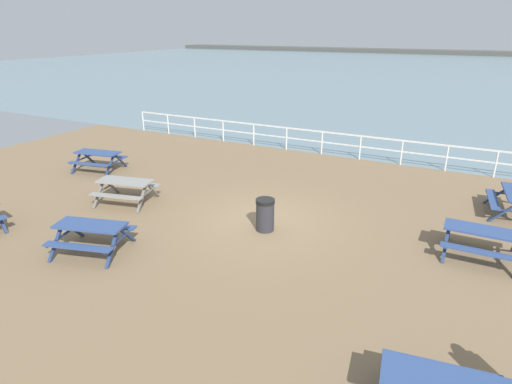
% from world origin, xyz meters
% --- Properties ---
extents(ground_plane, '(30.00, 24.00, 0.20)m').
position_xyz_m(ground_plane, '(0.00, 0.00, -0.10)').
color(ground_plane, '#846B4C').
extents(sea_band, '(142.00, 90.00, 0.01)m').
position_xyz_m(sea_band, '(0.00, 52.75, 0.00)').
color(sea_band, gray).
rests_on(sea_band, ground).
extents(distant_shoreline, '(142.00, 6.00, 1.80)m').
position_xyz_m(distant_shoreline, '(0.00, 95.75, 0.00)').
color(distant_shoreline, '#4C4C47').
rests_on(distant_shoreline, ground).
extents(seaward_railing, '(23.07, 0.07, 1.08)m').
position_xyz_m(seaward_railing, '(0.00, 7.75, 0.74)').
color(seaward_railing, white).
rests_on(seaward_railing, ground).
extents(picnic_table_near_left, '(2.05, 1.83, 0.80)m').
position_xyz_m(picnic_table_near_left, '(-8.16, 1.27, 0.58)').
color(picnic_table_near_left, '#334C84').
rests_on(picnic_table_near_left, ground).
extents(picnic_table_near_right, '(2.15, 1.94, 0.80)m').
position_xyz_m(picnic_table_near_right, '(-3.10, -3.77, 0.58)').
color(picnic_table_near_right, '#334C84').
rests_on(picnic_table_near_right, ground).
extents(picnic_table_far_left, '(2.10, 1.88, 0.80)m').
position_xyz_m(picnic_table_far_left, '(-4.71, -0.82, 0.58)').
color(picnic_table_far_left, gray).
rests_on(picnic_table_far_left, ground).
extents(picnic_table_corner, '(1.80, 1.54, 0.80)m').
position_xyz_m(picnic_table_corner, '(5.85, 0.54, 0.58)').
color(picnic_table_corner, '#334C84').
rests_on(picnic_table_corner, ground).
extents(litter_bin, '(0.55, 0.55, 0.95)m').
position_xyz_m(litter_bin, '(0.33, -0.56, 0.48)').
color(litter_bin, '#2D2D33').
rests_on(litter_bin, ground).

